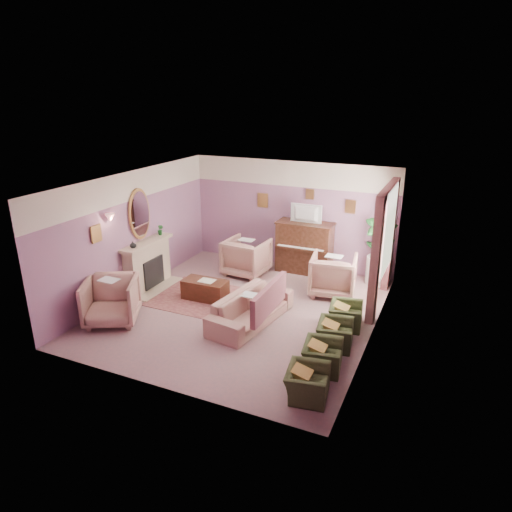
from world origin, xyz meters
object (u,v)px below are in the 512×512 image
at_px(olive_chair_d, 346,312).
at_px(side_table, 377,270).
at_px(piano, 304,248).
at_px(sofa, 251,303).
at_px(olive_chair_a, 307,378).
at_px(floral_armchair_front, 111,299).
at_px(olive_chair_c, 335,330).
at_px(television, 305,212).
at_px(coffee_table, 205,290).
at_px(floral_armchair_right, 333,273).
at_px(olive_chair_b, 323,352).
at_px(floral_armchair_left, 246,255).

bearing_deg(olive_chair_d, side_table, 85.91).
distance_m(piano, sofa, 3.11).
bearing_deg(olive_chair_a, floral_armchair_front, 171.08).
bearing_deg(piano, olive_chair_c, -62.70).
distance_m(television, side_table, 2.25).
relative_size(coffee_table, sofa, 0.47).
relative_size(floral_armchair_right, olive_chair_d, 1.44).
height_order(television, floral_armchair_right, television).
bearing_deg(coffee_table, side_table, 36.10).
relative_size(olive_chair_a, olive_chair_c, 1.00).
distance_m(olive_chair_a, olive_chair_d, 2.46).
distance_m(television, coffee_table, 3.20).
xyz_separation_m(coffee_table, olive_chair_a, (3.20, -2.42, 0.09)).
height_order(sofa, olive_chair_c, sofa).
bearing_deg(olive_chair_b, floral_armchair_left, 131.92).
bearing_deg(floral_armchair_front, floral_armchair_right, 40.44).
height_order(piano, olive_chair_c, piano).
bearing_deg(sofa, floral_armchair_front, -156.09).
height_order(coffee_table, side_table, side_table).
relative_size(floral_armchair_front, olive_chair_d, 1.44).
xyz_separation_m(olive_chair_c, side_table, (0.17, 3.24, 0.04)).
xyz_separation_m(olive_chair_a, olive_chair_d, (0.00, 2.46, 0.00)).
xyz_separation_m(sofa, floral_armchair_right, (1.15, 2.03, 0.10)).
bearing_deg(olive_chair_b, side_table, 87.56).
height_order(television, floral_armchair_front, television).
relative_size(coffee_table, floral_armchair_right, 0.96).
bearing_deg(television, floral_armchair_left, -150.17).
distance_m(piano, olive_chair_c, 3.72).
distance_m(television, olive_chair_a, 5.33).
distance_m(floral_armchair_left, olive_chair_c, 3.90).
distance_m(piano, floral_armchair_left, 1.51).
xyz_separation_m(piano, floral_armchair_left, (-1.29, -0.79, -0.13)).
relative_size(olive_chair_c, side_table, 1.04).
relative_size(piano, television, 1.75).
bearing_deg(floral_armchair_left, olive_chair_a, -54.24).
bearing_deg(floral_armchair_right, floral_armchair_front, -139.56).
distance_m(olive_chair_a, olive_chair_b, 0.82).
bearing_deg(television, olive_chair_a, -70.81).
distance_m(olive_chair_b, side_table, 4.06).
height_order(piano, floral_armchair_left, piano).
relative_size(sofa, floral_armchair_left, 2.02).
bearing_deg(piano, sofa, -91.79).
relative_size(coffee_table, olive_chair_a, 1.37).
distance_m(floral_armchair_right, olive_chair_c, 2.33).
bearing_deg(olive_chair_c, piano, 117.30).
bearing_deg(floral_armchair_front, sofa, 23.91).
xyz_separation_m(sofa, floral_armchair_front, (-2.58, -1.15, 0.10)).
height_order(piano, side_table, piano).
xyz_separation_m(floral_armchair_left, olive_chair_b, (2.98, -3.32, -0.21)).
distance_m(coffee_table, olive_chair_d, 3.20).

